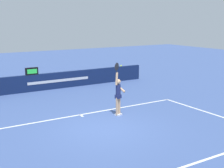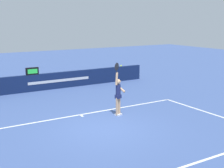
{
  "view_description": "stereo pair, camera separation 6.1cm",
  "coord_description": "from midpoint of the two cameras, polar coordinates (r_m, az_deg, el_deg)",
  "views": [
    {
      "loc": [
        -5.6,
        -9.68,
        4.06
      ],
      "look_at": [
        1.2,
        1.34,
        1.36
      ],
      "focal_mm": 49.81,
      "sensor_mm": 36.0,
      "label": 1
    },
    {
      "loc": [
        -5.55,
        -9.71,
        4.06
      ],
      "look_at": [
        1.2,
        1.34,
        1.36
      ],
      "focal_mm": 49.81,
      "sensor_mm": 36.0,
      "label": 2
    }
  ],
  "objects": [
    {
      "name": "court_lines",
      "position": [
        11.18,
        0.89,
        -9.51
      ],
      "size": [
        10.11,
        6.04,
        0.0
      ],
      "color": "white",
      "rests_on": "ground"
    },
    {
      "name": "speed_display",
      "position": [
        18.23,
        -14.35,
        2.31
      ],
      "size": [
        0.72,
        0.17,
        0.41
      ],
      "color": "black",
      "rests_on": "back_wall"
    },
    {
      "name": "ground_plane",
      "position": [
        11.9,
        -1.43,
        -8.19
      ],
      "size": [
        60.0,
        60.0,
        0.0
      ],
      "primitive_type": "plane",
      "color": "#3E5792"
    },
    {
      "name": "tennis_ball",
      "position": [
        13.09,
        1.81,
        3.37
      ],
      "size": [
        0.06,
        0.06,
        0.06
      ],
      "color": "#C8E72B"
    },
    {
      "name": "back_wall",
      "position": [
        18.45,
        -13.2,
        0.28
      ],
      "size": [
        14.31,
        0.2,
        0.98
      ],
      "color": "#112049",
      "rests_on": "ground"
    },
    {
      "name": "tennis_player",
      "position": [
        13.25,
        1.27,
        -1.83
      ],
      "size": [
        0.5,
        0.46,
        2.33
      ],
      "color": "tan",
      "rests_on": "ground"
    }
  ]
}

